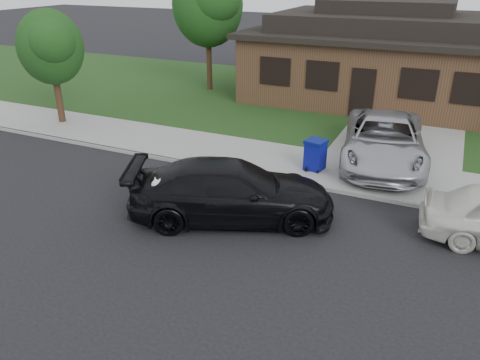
% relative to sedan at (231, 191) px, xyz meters
% --- Properties ---
extents(ground, '(120.00, 120.00, 0.00)m').
position_rel_sedan_xyz_m(ground, '(-2.69, -0.80, -0.78)').
color(ground, black).
rests_on(ground, ground).
extents(sidewalk, '(60.00, 3.00, 0.12)m').
position_rel_sedan_xyz_m(sidewalk, '(-2.69, 4.20, -0.72)').
color(sidewalk, gray).
rests_on(sidewalk, ground).
extents(curb, '(60.00, 0.12, 0.12)m').
position_rel_sedan_xyz_m(curb, '(-2.69, 2.70, -0.72)').
color(curb, gray).
rests_on(curb, ground).
extents(lawn, '(60.00, 13.00, 0.13)m').
position_rel_sedan_xyz_m(lawn, '(-2.69, 12.20, -0.72)').
color(lawn, '#193814').
rests_on(lawn, ground).
extents(driveway, '(4.50, 13.00, 0.14)m').
position_rel_sedan_xyz_m(driveway, '(3.31, 9.20, -0.71)').
color(driveway, gray).
rests_on(driveway, ground).
extents(sedan, '(5.80, 4.18, 1.56)m').
position_rel_sedan_xyz_m(sedan, '(0.00, 0.00, 0.00)').
color(sedan, black).
rests_on(sedan, ground).
extents(minivan, '(3.45, 5.95, 1.56)m').
position_rel_sedan_xyz_m(minivan, '(3.04, 5.37, 0.14)').
color(minivan, '#B7B9BF').
rests_on(minivan, driveway).
extents(recycling_bin, '(0.72, 0.72, 1.01)m').
position_rel_sedan_xyz_m(recycling_bin, '(1.15, 3.84, -0.15)').
color(recycling_bin, '#0C1184').
rests_on(recycling_bin, sidewalk).
extents(house, '(12.60, 8.60, 4.65)m').
position_rel_sedan_xyz_m(house, '(1.31, 14.19, 1.35)').
color(house, '#422B1C').
rests_on(house, ground).
extents(tree_0, '(3.78, 3.60, 6.34)m').
position_rel_sedan_xyz_m(tree_0, '(-7.02, 12.07, 3.70)').
color(tree_0, '#332114').
rests_on(tree_0, ground).
extents(tree_2, '(2.73, 2.60, 4.59)m').
position_rel_sedan_xyz_m(tree_2, '(-10.07, 4.31, 2.49)').
color(tree_2, '#332114').
rests_on(tree_2, ground).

